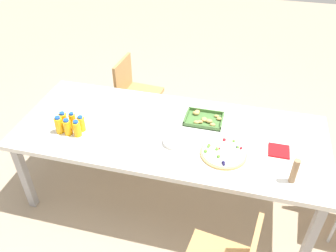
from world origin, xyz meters
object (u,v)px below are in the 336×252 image
(plate_stack, at_px, (175,141))
(juice_bottle_3, at_px, (63,120))
(snack_tray, at_px, (204,119))
(fruit_pizza, at_px, (223,153))
(juice_bottle_1, at_px, (68,127))
(chair_far_left, at_px, (134,90))
(juice_bottle_0, at_px, (59,125))
(juice_bottle_2, at_px, (77,129))
(cardboard_tube, at_px, (294,171))
(juice_bottle_5, at_px, (81,124))
(party_table, at_px, (170,136))
(napkin_stack, at_px, (279,151))
(juice_bottle_4, at_px, (73,121))

(plate_stack, bearing_deg, juice_bottle_3, -178.80)
(snack_tray, bearing_deg, fruit_pizza, -61.60)
(juice_bottle_1, height_order, snack_tray, juice_bottle_1)
(chair_far_left, height_order, juice_bottle_0, juice_bottle_0)
(juice_bottle_2, bearing_deg, cardboard_tube, -3.38)
(juice_bottle_3, bearing_deg, juice_bottle_5, -2.99)
(snack_tray, distance_m, plate_stack, 0.37)
(chair_far_left, relative_size, snack_tray, 2.73)
(juice_bottle_0, relative_size, cardboard_tube, 0.78)
(juice_bottle_1, bearing_deg, snack_tray, 23.42)
(juice_bottle_0, bearing_deg, juice_bottle_3, 92.48)
(cardboard_tube, bearing_deg, juice_bottle_0, 176.77)
(fruit_pizza, distance_m, snack_tray, 0.43)
(juice_bottle_0, distance_m, plate_stack, 0.91)
(fruit_pizza, bearing_deg, chair_far_left, 135.27)
(snack_tray, xyz_separation_m, cardboard_tube, (0.67, -0.53, 0.08))
(juice_bottle_2, relative_size, juice_bottle_3, 1.02)
(snack_tray, relative_size, plate_stack, 1.66)
(juice_bottle_3, bearing_deg, party_table, 10.57)
(chair_far_left, xyz_separation_m, juice_bottle_2, (-0.07, -1.09, 0.30))
(juice_bottle_5, xyz_separation_m, napkin_stack, (1.51, 0.12, -0.06))
(juice_bottle_3, relative_size, plate_stack, 0.74)
(juice_bottle_4, relative_size, napkin_stack, 0.97)
(party_table, distance_m, juice_bottle_3, 0.85)
(napkin_stack, bearing_deg, juice_bottle_4, -175.93)
(juice_bottle_1, relative_size, plate_stack, 0.75)
(party_table, distance_m, chair_far_left, 1.07)
(juice_bottle_4, xyz_separation_m, napkin_stack, (1.58, 0.11, -0.06))
(cardboard_tube, bearing_deg, juice_bottle_2, 176.62)
(party_table, xyz_separation_m, juice_bottle_1, (-0.75, -0.23, 0.12))
(juice_bottle_1, distance_m, snack_tray, 1.08)
(party_table, xyz_separation_m, juice_bottle_0, (-0.83, -0.23, 0.12))
(juice_bottle_2, xyz_separation_m, fruit_pizza, (1.12, 0.06, -0.05))
(juice_bottle_0, height_order, juice_bottle_2, juice_bottle_0)
(juice_bottle_2, height_order, juice_bottle_4, juice_bottle_4)
(plate_stack, bearing_deg, napkin_stack, 7.02)
(juice_bottle_2, height_order, plate_stack, juice_bottle_2)
(juice_bottle_1, height_order, napkin_stack, juice_bottle_1)
(party_table, relative_size, fruit_pizza, 7.23)
(chair_far_left, height_order, juice_bottle_4, juice_bottle_4)
(party_table, bearing_deg, juice_bottle_2, -160.94)
(juice_bottle_1, xyz_separation_m, juice_bottle_2, (0.08, -0.00, 0.00))
(juice_bottle_0, distance_m, juice_bottle_1, 0.07)
(juice_bottle_4, bearing_deg, snack_tray, 19.71)
(party_table, height_order, snack_tray, snack_tray)
(juice_bottle_1, bearing_deg, party_table, 17.09)
(juice_bottle_5, bearing_deg, juice_bottle_1, -139.92)
(chair_far_left, distance_m, juice_bottle_0, 1.15)
(juice_bottle_3, bearing_deg, juice_bottle_4, -0.11)
(juice_bottle_2, relative_size, plate_stack, 0.76)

